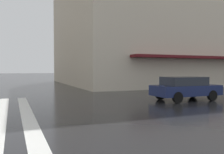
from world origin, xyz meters
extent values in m
cube|color=silver|center=(4.00, -2.32, 0.00)|extent=(13.00, 0.50, 0.01)
cube|color=silver|center=(4.00, -1.32, 0.00)|extent=(13.00, 0.50, 0.01)
cube|color=beige|center=(22.25, -19.00, 10.11)|extent=(19.49, 22.33, 20.22)
cube|color=#591419|center=(11.90, -19.00, 3.00)|extent=(1.20, 15.63, 0.24)
cube|color=navy|center=(5.50, -11.39, 0.61)|extent=(1.75, 4.10, 0.60)
cube|color=#232833|center=(5.50, -11.24, 1.16)|extent=(1.54, 2.46, 0.50)
cylinder|color=black|center=(6.33, -12.64, 0.31)|extent=(0.20, 0.62, 0.62)
cylinder|color=black|center=(4.67, -12.64, 0.31)|extent=(0.20, 0.62, 0.62)
cylinder|color=black|center=(6.33, -10.14, 0.31)|extent=(0.20, 0.62, 0.62)
cylinder|color=black|center=(4.67, -10.14, 0.31)|extent=(0.20, 0.62, 0.62)
camera|label=1|loc=(-5.98, -1.78, 1.87)|focal=38.34mm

